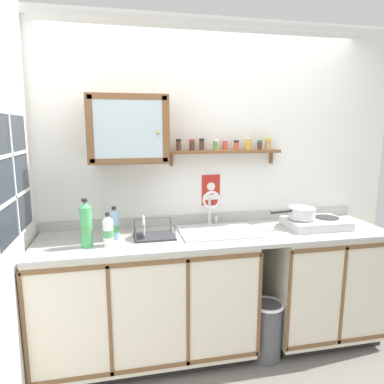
% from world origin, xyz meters
% --- Properties ---
extents(floor, '(5.71, 5.71, 0.00)m').
position_xyz_m(floor, '(0.00, 0.00, 0.00)').
color(floor, slate).
rests_on(floor, ground).
extents(back_wall, '(3.31, 0.07, 2.61)m').
position_xyz_m(back_wall, '(0.00, 0.63, 1.32)').
color(back_wall, white).
rests_on(back_wall, ground).
extents(lower_cabinet_run, '(1.59, 0.65, 0.93)m').
position_xyz_m(lower_cabinet_run, '(-0.56, 0.29, 0.47)').
color(lower_cabinet_run, black).
rests_on(lower_cabinet_run, ground).
extents(lower_cabinet_run_right, '(0.91, 0.65, 0.93)m').
position_xyz_m(lower_cabinet_run_right, '(0.89, 0.29, 0.47)').
color(lower_cabinet_run_right, black).
rests_on(lower_cabinet_run_right, ground).
extents(countertop, '(2.67, 0.67, 0.03)m').
position_xyz_m(countertop, '(0.00, 0.28, 0.95)').
color(countertop, '#B2B2AD').
rests_on(countertop, lower_cabinet_run).
extents(backsplash, '(2.67, 0.02, 0.08)m').
position_xyz_m(backsplash, '(0.00, 0.59, 1.00)').
color(backsplash, '#B2B2AD').
rests_on(backsplash, countertop).
extents(sink, '(0.59, 0.46, 0.44)m').
position_xyz_m(sink, '(0.01, 0.32, 0.93)').
color(sink, silver).
rests_on(sink, countertop).
extents(hot_plate_stove, '(0.48, 0.34, 0.07)m').
position_xyz_m(hot_plate_stove, '(0.82, 0.28, 1.00)').
color(hot_plate_stove, silver).
rests_on(hot_plate_stove, countertop).
extents(saucepan, '(0.40, 0.22, 0.09)m').
position_xyz_m(saucepan, '(0.71, 0.30, 1.09)').
color(saucepan, silver).
rests_on(saucepan, hot_plate_stove).
extents(bottle_opaque_white_0, '(0.07, 0.07, 0.23)m').
position_xyz_m(bottle_opaque_white_0, '(-0.81, 0.16, 1.07)').
color(bottle_opaque_white_0, white).
rests_on(bottle_opaque_white_0, countertop).
extents(bottle_water_blue_1, '(0.07, 0.07, 0.24)m').
position_xyz_m(bottle_water_blue_1, '(-0.77, 0.30, 1.07)').
color(bottle_water_blue_1, '#8CB7E0').
rests_on(bottle_water_blue_1, countertop).
extents(bottle_water_clear_2, '(0.06, 0.06, 0.31)m').
position_xyz_m(bottle_water_clear_2, '(-0.97, 0.32, 1.11)').
color(bottle_water_clear_2, silver).
rests_on(bottle_water_clear_2, countertop).
extents(bottle_soda_green_3, '(0.08, 0.08, 0.33)m').
position_xyz_m(bottle_soda_green_3, '(-0.95, 0.17, 1.11)').
color(bottle_soda_green_3, '#4CB266').
rests_on(bottle_soda_green_3, countertop).
extents(dish_rack, '(0.30, 0.23, 0.17)m').
position_xyz_m(dish_rack, '(-0.50, 0.28, 0.99)').
color(dish_rack, '#333338').
rests_on(dish_rack, countertop).
extents(wall_cabinet, '(0.57, 0.33, 0.49)m').
position_xyz_m(wall_cabinet, '(-0.64, 0.45, 1.75)').
color(wall_cabinet, brown).
extents(spice_shelf, '(0.92, 0.14, 0.23)m').
position_xyz_m(spice_shelf, '(0.13, 0.53, 1.59)').
color(spice_shelf, brown).
extents(warning_sign, '(0.15, 0.01, 0.26)m').
position_xyz_m(warning_sign, '(0.03, 0.60, 1.24)').
color(warning_sign, '#B2261E').
extents(window, '(0.03, 0.73, 0.77)m').
position_xyz_m(window, '(-1.35, 0.06, 1.47)').
color(window, '#262D38').
extents(trash_bin, '(0.25, 0.25, 0.46)m').
position_xyz_m(trash_bin, '(0.34, 0.07, 0.24)').
color(trash_bin, '#4C4C51').
rests_on(trash_bin, ground).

